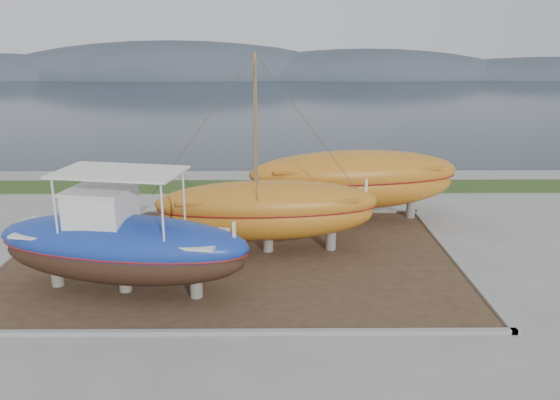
{
  "coord_description": "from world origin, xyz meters",
  "views": [
    {
      "loc": [
        1.82,
        -16.95,
        8.6
      ],
      "look_at": [
        1.98,
        4.0,
        2.51
      ],
      "focal_mm": 35.0,
      "sensor_mm": 36.0,
      "label": 1
    }
  ],
  "objects_px": {
    "orange_sailboat": "(267,156)",
    "orange_bare_hull": "(354,187)",
    "blue_caique": "(121,233)",
    "white_dinghy": "(59,232)"
  },
  "relations": [
    {
      "from": "orange_sailboat",
      "to": "orange_bare_hull",
      "type": "xyz_separation_m",
      "value": [
        4.18,
        4.21,
        -2.39
      ]
    },
    {
      "from": "orange_bare_hull",
      "to": "orange_sailboat",
      "type": "bearing_deg",
      "value": -141.7
    },
    {
      "from": "orange_sailboat",
      "to": "orange_bare_hull",
      "type": "relative_size",
      "value": 0.9
    },
    {
      "from": "orange_bare_hull",
      "to": "blue_caique",
      "type": "bearing_deg",
      "value": -145.78
    },
    {
      "from": "blue_caique",
      "to": "white_dinghy",
      "type": "bearing_deg",
      "value": 141.93
    },
    {
      "from": "blue_caique",
      "to": "orange_bare_hull",
      "type": "relative_size",
      "value": 0.88
    },
    {
      "from": "blue_caique",
      "to": "orange_sailboat",
      "type": "bearing_deg",
      "value": 47.95
    },
    {
      "from": "blue_caique",
      "to": "orange_sailboat",
      "type": "height_order",
      "value": "orange_sailboat"
    },
    {
      "from": "blue_caique",
      "to": "orange_bare_hull",
      "type": "height_order",
      "value": "blue_caique"
    },
    {
      "from": "orange_sailboat",
      "to": "orange_bare_hull",
      "type": "bearing_deg",
      "value": 41.57
    }
  ]
}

